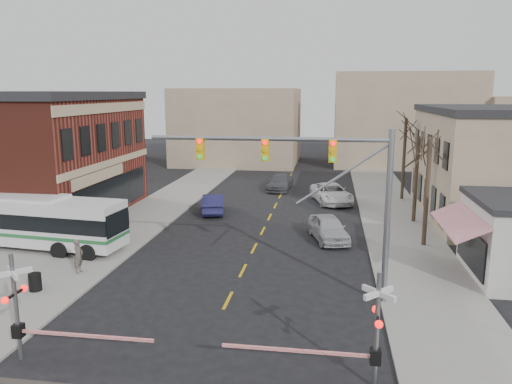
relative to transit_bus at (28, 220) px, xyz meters
The scene contains 17 objects.
ground 16.03m from the transit_bus, 29.96° to the right, with size 160.00×160.00×0.00m, color black.
sidewalk_west 12.91m from the transit_bus, 70.34° to the left, with size 5.00×60.00×0.12m, color gray.
sidewalk_east 26.29m from the transit_bus, 27.33° to the left, with size 5.00×60.00×0.12m, color gray.
tree_east_a 24.69m from the transit_bus, ahead, with size 0.28×0.28×6.75m.
tree_east_b 26.61m from the transit_bus, 22.21° to the left, with size 0.28×0.28×6.30m.
tree_east_c 30.73m from the transit_bus, 36.04° to the left, with size 0.28×0.28×7.20m.
transit_bus is the anchor object (origin of this frame).
traffic_signal_mast 19.13m from the transit_bus, 16.10° to the right, with size 10.93×0.30×8.00m.
rr_crossing_west 14.43m from the transit_bus, 57.27° to the right, with size 5.60×1.36×4.00m.
rr_crossing_east 22.98m from the transit_bus, 31.69° to the right, with size 5.60×1.36×4.00m.
trash_bin 7.90m from the transit_bus, 55.61° to the right, with size 0.60×0.60×0.86m, color black.
car_a 18.93m from the transit_bus, 13.90° to the left, with size 1.94×4.82×1.64m, color #ACADB1.
car_b 14.19m from the transit_bus, 49.88° to the left, with size 1.63×4.69×1.54m, color #1C1C46.
car_c 24.51m from the transit_bus, 40.87° to the left, with size 2.74×5.95×1.65m, color white.
car_d 25.16m from the transit_bus, 57.60° to the left, with size 2.09×5.14×1.49m, color #48484E.
pedestrian_near 6.60m from the transit_bus, 35.90° to the right, with size 0.67×0.44×1.83m, color #5B5149.
pedestrian_far 3.75m from the transit_bus, 11.71° to the right, with size 0.75×0.58×1.54m, color #373861.
Camera 1 is at (4.54, -19.37, 9.55)m, focal length 35.00 mm.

